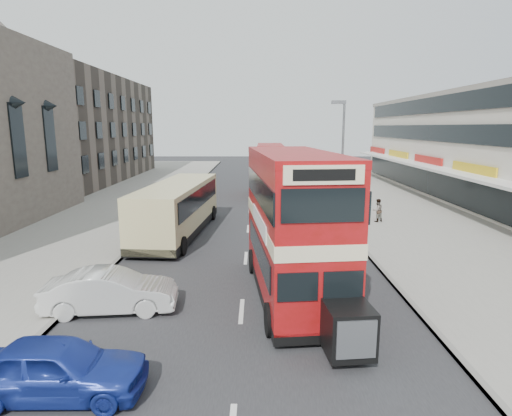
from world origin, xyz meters
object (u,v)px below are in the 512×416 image
(car_right_c, at_px, (300,182))
(pedestrian_far, at_px, (341,178))
(car_left_near, at_px, (57,368))
(car_left_front, at_px, (111,291))
(car_right_b, at_px, (316,203))
(car_right_a, at_px, (325,209))
(pedestrian_near, at_px, (377,210))
(street_lamp, at_px, (342,149))
(bus_second, at_px, (270,170))
(cyclist, at_px, (294,197))
(bus_main, at_px, (294,224))
(coach, at_px, (178,207))

(car_right_c, bearing_deg, pedestrian_far, 82.91)
(car_left_near, relative_size, car_left_front, 0.94)
(car_right_b, bearing_deg, car_right_a, 5.04)
(car_right_c, relative_size, pedestrian_near, 2.87)
(street_lamp, distance_m, bus_second, 10.35)
(cyclist, bearing_deg, bus_second, 108.41)
(bus_second, bearing_deg, car_right_c, -126.04)
(bus_main, height_order, bus_second, bus_main)
(bus_main, bearing_deg, pedestrian_near, -124.81)
(car_left_near, bearing_deg, street_lamp, -27.94)
(street_lamp, bearing_deg, car_right_a, -140.93)
(bus_main, xyz_separation_m, car_left_near, (-6.13, -6.09, -2.06))
(coach, distance_m, car_left_front, 10.72)
(car_right_c, bearing_deg, bus_main, -11.32)
(street_lamp, relative_size, pedestrian_far, 4.13)
(car_right_c, relative_size, pedestrian_far, 2.25)
(car_left_near, relative_size, car_right_c, 0.96)
(bus_second, bearing_deg, car_right_b, 115.21)
(coach, distance_m, pedestrian_near, 12.98)
(coach, bearing_deg, car_left_near, -85.45)
(bus_main, bearing_deg, pedestrian_far, -110.63)
(street_lamp, distance_m, car_right_c, 13.85)
(bus_main, distance_m, coach, 11.10)
(car_left_front, bearing_deg, car_right_b, -34.35)
(coach, xyz_separation_m, pedestrian_near, (12.67, 2.73, -0.76))
(coach, xyz_separation_m, car_left_front, (-0.39, -10.67, -0.94))
(car_right_c, bearing_deg, car_left_near, -20.20)
(pedestrian_near, bearing_deg, car_left_front, 23.39)
(coach, bearing_deg, car_right_b, 41.92)
(car_right_b, relative_size, pedestrian_near, 3.12)
(car_right_a, height_order, pedestrian_near, pedestrian_near)
(coach, height_order, pedestrian_near, coach)
(coach, bearing_deg, bus_second, 72.20)
(car_left_near, bearing_deg, car_right_a, -26.29)
(street_lamp, bearing_deg, cyclist, 123.69)
(car_left_near, distance_m, car_left_front, 4.67)
(street_lamp, bearing_deg, car_left_front, -124.65)
(bus_second, relative_size, pedestrian_near, 5.43)
(bus_second, bearing_deg, coach, 68.19)
(bus_second, height_order, car_right_a, bus_second)
(bus_main, height_order, cyclist, bus_main)
(bus_second, xyz_separation_m, coach, (-5.93, -14.22, -0.74))
(car_right_a, bearing_deg, car_right_c, -173.17)
(bus_main, height_order, car_left_near, bus_main)
(cyclist, bearing_deg, pedestrian_far, 53.67)
(bus_main, xyz_separation_m, pedestrian_far, (7.28, 27.58, -1.64))
(pedestrian_far, relative_size, cyclist, 1.01)
(bus_main, distance_m, car_right_a, 14.15)
(pedestrian_near, distance_m, pedestrian_far, 15.62)
(bus_second, relative_size, pedestrian_far, 4.25)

